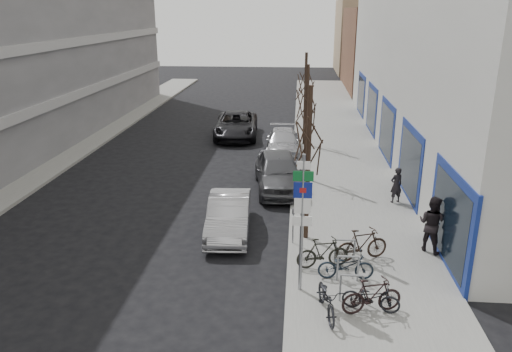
% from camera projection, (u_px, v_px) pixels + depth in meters
% --- Properties ---
extents(ground, '(120.00, 120.00, 0.00)m').
position_uv_depth(ground, '(218.00, 290.00, 14.61)').
color(ground, black).
rests_on(ground, ground).
extents(sidewalk_east, '(5.00, 70.00, 0.15)m').
position_uv_depth(sidewalk_east, '(345.00, 181.00, 23.67)').
color(sidewalk_east, slate).
rests_on(sidewalk_east, ground).
extents(sidewalk_west, '(3.00, 70.00, 0.15)m').
position_uv_depth(sidewalk_west, '(32.00, 172.00, 24.93)').
color(sidewalk_west, slate).
rests_on(sidewalk_west, ground).
extents(brick_building_far, '(12.00, 14.00, 8.00)m').
position_uv_depth(brick_building_far, '(407.00, 49.00, 50.09)').
color(brick_building_far, brown).
rests_on(brick_building_far, ground).
extents(tan_building_far, '(13.00, 12.00, 9.00)m').
position_uv_depth(tan_building_far, '(388.00, 37.00, 64.06)').
color(tan_building_far, '#937A5B').
rests_on(tan_building_far, ground).
extents(highway_sign_pole, '(0.55, 0.10, 4.20)m').
position_uv_depth(highway_sign_pole, '(302.00, 215.00, 13.62)').
color(highway_sign_pole, gray).
rests_on(highway_sign_pole, ground).
extents(bike_rack, '(0.66, 2.26, 0.83)m').
position_uv_depth(bike_rack, '(348.00, 265.00, 14.66)').
color(bike_rack, gray).
rests_on(bike_rack, sidewalk_east).
extents(tree_near, '(1.80, 1.80, 5.50)m').
position_uv_depth(tree_near, '(309.00, 128.00, 16.41)').
color(tree_near, black).
rests_on(tree_near, ground).
extents(tree_mid, '(1.80, 1.80, 5.50)m').
position_uv_depth(tree_mid, '(307.00, 96.00, 22.55)').
color(tree_mid, black).
rests_on(tree_mid, ground).
extents(tree_far, '(1.80, 1.80, 5.50)m').
position_uv_depth(tree_far, '(306.00, 77.00, 28.69)').
color(tree_far, black).
rests_on(tree_far, ground).
extents(meter_front, '(0.10, 0.08, 1.27)m').
position_uv_depth(meter_front, '(293.00, 222.00, 16.98)').
color(meter_front, gray).
rests_on(meter_front, sidewalk_east).
extents(meter_mid, '(0.10, 0.08, 1.27)m').
position_uv_depth(meter_mid, '(295.00, 173.00, 22.18)').
color(meter_mid, gray).
rests_on(meter_mid, sidewalk_east).
extents(meter_back, '(0.10, 0.08, 1.27)m').
position_uv_depth(meter_back, '(296.00, 142.00, 27.37)').
color(meter_back, gray).
rests_on(meter_back, sidewalk_east).
extents(bike_near_left, '(0.83, 1.83, 1.08)m').
position_uv_depth(bike_near_left, '(327.00, 296.00, 13.02)').
color(bike_near_left, black).
rests_on(bike_near_left, sidewalk_east).
extents(bike_near_right, '(1.76, 0.95, 1.02)m').
position_uv_depth(bike_near_right, '(372.00, 296.00, 13.11)').
color(bike_near_right, black).
rests_on(bike_near_right, sidewalk_east).
extents(bike_mid_curb, '(1.69, 0.58, 1.02)m').
position_uv_depth(bike_mid_curb, '(346.00, 263.00, 14.77)').
color(bike_mid_curb, black).
rests_on(bike_mid_curb, sidewalk_east).
extents(bike_mid_inner, '(1.75, 0.89, 1.02)m').
position_uv_depth(bike_mid_inner, '(323.00, 252.00, 15.43)').
color(bike_mid_inner, black).
rests_on(bike_mid_inner, sidewalk_east).
extents(bike_far_curb, '(1.59, 0.75, 0.94)m').
position_uv_depth(bike_far_curb, '(371.00, 295.00, 13.22)').
color(bike_far_curb, black).
rests_on(bike_far_curb, sidewalk_east).
extents(bike_far_inner, '(1.88, 1.16, 1.10)m').
position_uv_depth(bike_far_inner, '(362.00, 244.00, 15.89)').
color(bike_far_inner, black).
rests_on(bike_far_inner, sidewalk_east).
extents(parked_car_front, '(1.76, 4.32, 1.39)m').
position_uv_depth(parked_car_front, '(229.00, 215.00, 18.15)').
color(parked_car_front, '#A3A3A8').
rests_on(parked_car_front, ground).
extents(parked_car_mid, '(2.65, 5.20, 1.70)m').
position_uv_depth(parked_car_mid, '(278.00, 171.00, 22.56)').
color(parked_car_mid, '#4A4A4F').
rests_on(parked_car_mid, ground).
extents(parked_car_back, '(2.03, 4.63, 1.32)m').
position_uv_depth(parked_car_back, '(283.00, 142.00, 28.31)').
color(parked_car_back, '#ABABB0').
rests_on(parked_car_back, ground).
extents(lane_car, '(2.99, 5.84, 1.58)m').
position_uv_depth(lane_car, '(236.00, 125.00, 31.92)').
color(lane_car, black).
rests_on(lane_car, ground).
extents(pedestrian_near, '(0.65, 0.56, 1.52)m').
position_uv_depth(pedestrian_near, '(396.00, 185.00, 20.62)').
color(pedestrian_near, black).
rests_on(pedestrian_near, sidewalk_east).
extents(pedestrian_far, '(0.86, 0.84, 1.94)m').
position_uv_depth(pedestrian_far, '(432.00, 224.00, 16.39)').
color(pedestrian_far, black).
rests_on(pedestrian_far, sidewalk_east).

